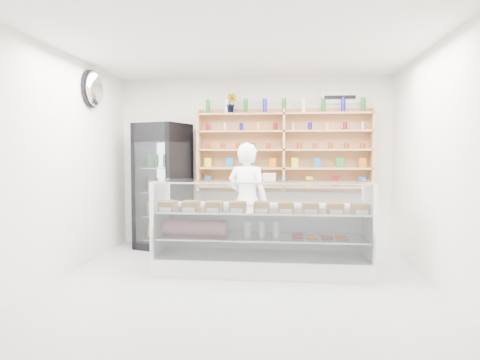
# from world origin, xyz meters

# --- Properties ---
(room) EXTENTS (5.00, 5.00, 5.00)m
(room) POSITION_xyz_m (0.00, 0.00, 1.40)
(room) COLOR #A3A2A7
(room) RESTS_ON ground
(display_counter) EXTENTS (2.73, 0.81, 1.19)m
(display_counter) POSITION_xyz_m (0.23, 0.80, 0.33)
(display_counter) COLOR white
(display_counter) RESTS_ON floor
(shop_worker) EXTENTS (0.70, 0.55, 1.69)m
(shop_worker) POSITION_xyz_m (-0.03, 1.49, 0.85)
(shop_worker) COLOR white
(shop_worker) RESTS_ON floor
(drinks_cooler) EXTENTS (0.91, 0.90, 2.02)m
(drinks_cooler) POSITION_xyz_m (-1.45, 2.10, 1.02)
(drinks_cooler) COLOR black
(drinks_cooler) RESTS_ON floor
(wall_shelving) EXTENTS (2.84, 0.28, 1.33)m
(wall_shelving) POSITION_xyz_m (0.50, 2.34, 1.59)
(wall_shelving) COLOR tan
(wall_shelving) RESTS_ON back_wall
(potted_plant) EXTENTS (0.21, 0.19, 0.32)m
(potted_plant) POSITION_xyz_m (-0.37, 2.34, 2.36)
(potted_plant) COLOR #1E6626
(potted_plant) RESTS_ON wall_shelving
(security_mirror) EXTENTS (0.15, 0.50, 0.50)m
(security_mirror) POSITION_xyz_m (-2.17, 1.20, 2.45)
(security_mirror) COLOR silver
(security_mirror) RESTS_ON left_wall
(wall_sign) EXTENTS (0.62, 0.03, 0.20)m
(wall_sign) POSITION_xyz_m (1.40, 2.47, 2.45)
(wall_sign) COLOR white
(wall_sign) RESTS_ON back_wall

